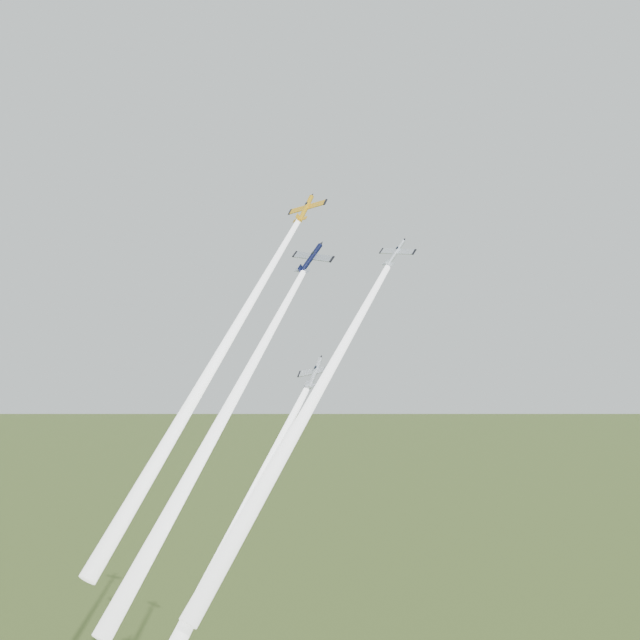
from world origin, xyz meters
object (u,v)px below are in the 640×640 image
(plane_yellow, at_px, (306,208))
(plane_silver_right, at_px, (396,253))
(plane_silver_low, at_px, (315,373))
(plane_navy, at_px, (311,258))

(plane_yellow, height_order, plane_silver_right, plane_yellow)
(plane_silver_right, height_order, plane_silver_low, plane_silver_right)
(plane_navy, relative_size, plane_silver_low, 1.13)
(plane_navy, height_order, plane_silver_right, plane_navy)
(plane_silver_right, xyz_separation_m, plane_silver_low, (-8.49, -11.69, -19.17))
(plane_navy, relative_size, plane_silver_right, 1.17)
(plane_yellow, bearing_deg, plane_navy, -48.73)
(plane_navy, distance_m, plane_silver_right, 14.34)
(plane_yellow, relative_size, plane_silver_low, 1.19)
(plane_navy, bearing_deg, plane_silver_right, 20.07)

